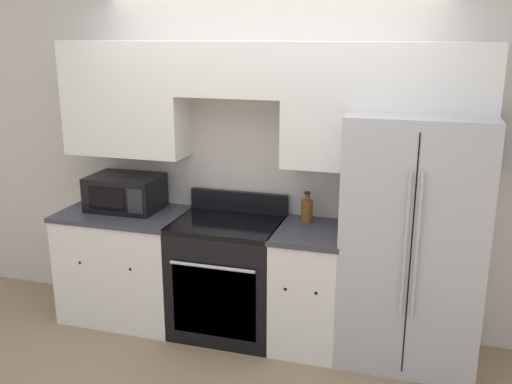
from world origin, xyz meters
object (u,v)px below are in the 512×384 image
(oven_range, at_px, (228,276))
(refrigerator, at_px, (412,239))
(bottle, at_px, (307,210))
(microwave, at_px, (125,192))

(oven_range, xyz_separation_m, refrigerator, (1.33, 0.07, 0.42))
(refrigerator, distance_m, bottle, 0.79)
(oven_range, distance_m, microwave, 1.06)
(oven_range, xyz_separation_m, microwave, (-0.88, 0.08, 0.58))
(refrigerator, height_order, microwave, refrigerator)
(oven_range, bearing_deg, refrigerator, 2.85)
(microwave, height_order, bottle, microwave)
(oven_range, bearing_deg, bottle, 18.74)
(oven_range, bearing_deg, microwave, 174.93)
(bottle, bearing_deg, refrigerator, -9.17)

